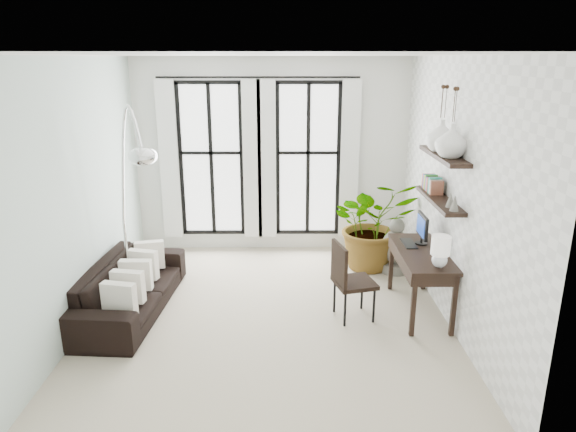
{
  "coord_description": "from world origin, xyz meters",
  "views": [
    {
      "loc": [
        0.21,
        -5.91,
        3.16
      ],
      "look_at": [
        0.25,
        0.3,
        1.25
      ],
      "focal_mm": 32.0,
      "sensor_mm": 36.0,
      "label": 1
    }
  ],
  "objects_px": {
    "desk": "(422,258)",
    "buddha": "(395,249)",
    "sofa": "(129,287)",
    "plant": "(373,224)",
    "arc_lamp": "(131,165)",
    "desk_chair": "(348,276)"
  },
  "relations": [
    {
      "from": "arc_lamp",
      "to": "buddha",
      "type": "distance_m",
      "value": 4.07
    },
    {
      "from": "sofa",
      "to": "plant",
      "type": "xyz_separation_m",
      "value": [
        3.38,
        1.44,
        0.39
      ]
    },
    {
      "from": "desk",
      "to": "buddha",
      "type": "distance_m",
      "value": 1.43
    },
    {
      "from": "sofa",
      "to": "desk_chair",
      "type": "bearing_deg",
      "value": -90.5
    },
    {
      "from": "buddha",
      "to": "desk",
      "type": "bearing_deg",
      "value": -88.76
    },
    {
      "from": "desk_chair",
      "to": "arc_lamp",
      "type": "distance_m",
      "value": 3.02
    },
    {
      "from": "buddha",
      "to": "plant",
      "type": "bearing_deg",
      "value": 154.94
    },
    {
      "from": "desk",
      "to": "buddha",
      "type": "bearing_deg",
      "value": 91.24
    },
    {
      "from": "plant",
      "to": "desk_chair",
      "type": "height_order",
      "value": "plant"
    },
    {
      "from": "plant",
      "to": "desk",
      "type": "xyz_separation_m",
      "value": [
        0.37,
        -1.52,
        0.04
      ]
    },
    {
      "from": "sofa",
      "to": "buddha",
      "type": "xyz_separation_m",
      "value": [
        3.71,
        1.28,
        0.03
      ]
    },
    {
      "from": "sofa",
      "to": "arc_lamp",
      "type": "distance_m",
      "value": 1.58
    },
    {
      "from": "plant",
      "to": "desk_chair",
      "type": "distance_m",
      "value": 1.78
    },
    {
      "from": "plant",
      "to": "desk_chair",
      "type": "xyz_separation_m",
      "value": [
        -0.58,
        -1.67,
        -0.15
      ]
    },
    {
      "from": "desk_chair",
      "to": "buddha",
      "type": "height_order",
      "value": "desk_chair"
    },
    {
      "from": "desk_chair",
      "to": "arc_lamp",
      "type": "xyz_separation_m",
      "value": [
        -2.69,
        0.41,
        1.32
      ]
    },
    {
      "from": "buddha",
      "to": "arc_lamp",
      "type": "bearing_deg",
      "value": -163.03
    },
    {
      "from": "desk",
      "to": "sofa",
      "type": "bearing_deg",
      "value": 178.72
    },
    {
      "from": "sofa",
      "to": "desk",
      "type": "xyz_separation_m",
      "value": [
        3.74,
        -0.08,
        0.43
      ]
    },
    {
      "from": "plant",
      "to": "buddha",
      "type": "bearing_deg",
      "value": -25.06
    },
    {
      "from": "arc_lamp",
      "to": "desk",
      "type": "bearing_deg",
      "value": -4.19
    },
    {
      "from": "plant",
      "to": "buddha",
      "type": "xyz_separation_m",
      "value": [
        0.34,
        -0.16,
        -0.36
      ]
    }
  ]
}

